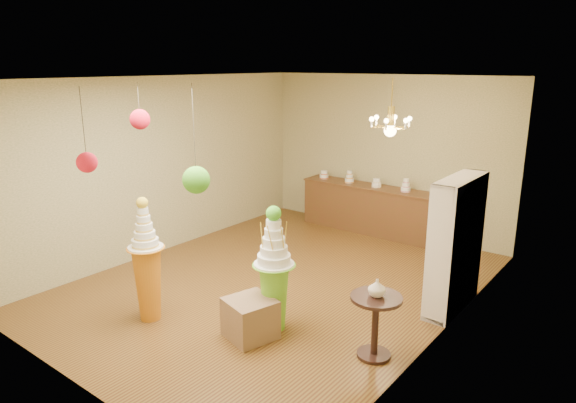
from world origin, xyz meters
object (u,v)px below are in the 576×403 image
Objects in this scene: pedestal_orange at (148,273)px; round_table at (375,318)px; pedestal_green at (274,280)px; sideboard at (375,209)px.

round_table is (2.72, 0.97, -0.15)m from pedestal_orange.
pedestal_orange reaches higher than pedestal_green.
pedestal_green reaches higher than round_table.
pedestal_green is 2.15× the size of round_table.
pedestal_green is 1.63m from pedestal_orange.
pedestal_orange is (-1.43, -0.78, -0.02)m from pedestal_green.
pedestal_green is 0.98× the size of pedestal_orange.
pedestal_orange is 4.90m from sideboard.
pedestal_green is 0.52× the size of sideboard.
round_table is (1.29, 0.19, -0.17)m from pedestal_green.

